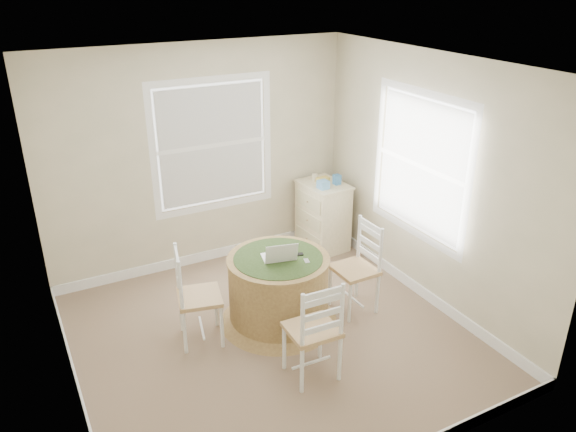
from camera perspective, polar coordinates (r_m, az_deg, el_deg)
room at (r=5.15m, az=-1.01°, el=1.01°), size 3.64×3.64×2.64m
round_table at (r=5.63m, az=-0.98°, el=-7.20°), size 1.19×1.19×0.72m
chair_left at (r=5.39m, az=-8.99°, el=-8.08°), size 0.48×0.50×0.95m
chair_near at (r=4.90m, az=2.46°, el=-11.41°), size 0.43×0.42×0.95m
chair_right at (r=5.81m, az=6.78°, el=-5.38°), size 0.41×0.43×0.95m
laptop at (r=5.43m, az=-0.90°, el=-4.11°), size 0.37×0.34×0.22m
mouse at (r=5.45m, az=0.55°, el=-4.28°), size 0.08×0.10×0.03m
phone at (r=5.41m, az=1.90°, el=-4.61°), size 0.07×0.10×0.02m
keys at (r=5.52m, az=1.23°, el=-3.95°), size 0.07×0.06×0.02m
corner_chest at (r=7.10m, az=3.55°, el=0.05°), size 0.54×0.68×0.86m
tissue_box at (r=6.74m, az=3.58°, el=3.14°), size 0.13×0.13×0.10m
box_yellow at (r=6.98m, az=3.56°, el=3.72°), size 0.16×0.11×0.06m
box_blue at (r=6.91m, az=5.15°, el=3.70°), size 0.09×0.09×0.12m
cup_cream at (r=7.02m, az=2.63°, el=3.99°), size 0.07×0.07×0.09m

